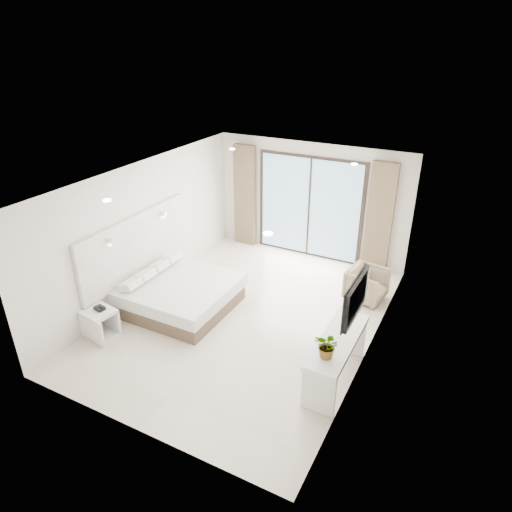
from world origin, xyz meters
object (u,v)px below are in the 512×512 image
at_px(armchair, 367,283).
at_px(nightstand, 99,323).
at_px(bed, 179,294).
at_px(console_desk, 337,350).

bearing_deg(armchair, nightstand, 139.65).
xyz_separation_m(bed, nightstand, (-0.69, -1.41, -0.03)).
bearing_deg(nightstand, armchair, 50.31).
bearing_deg(console_desk, nightstand, -168.67).
height_order(console_desk, armchair, console_desk).
bearing_deg(bed, armchair, 32.17).
xyz_separation_m(nightstand, console_desk, (4.06, 0.81, 0.30)).
distance_m(nightstand, armchair, 5.13).
bearing_deg(nightstand, bed, 72.73).
bearing_deg(nightstand, console_desk, 20.17).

